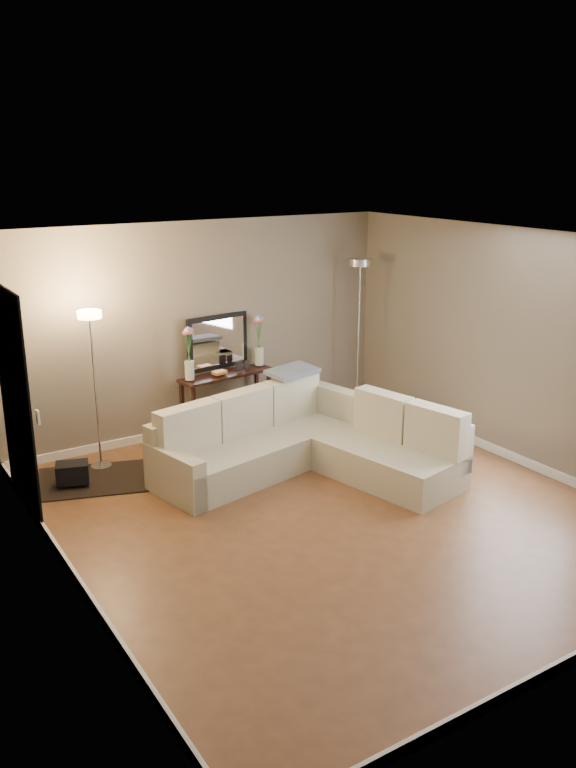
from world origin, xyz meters
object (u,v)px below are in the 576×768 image
console_table (222,400)px  floor_lamp_lit (93,359)px  sectional_sofa (303,443)px  floor_lamp_unlit (359,305)px

console_table → floor_lamp_lit: 1.87m
console_table → floor_lamp_lit: floor_lamp_lit is taller
sectional_sofa → floor_lamp_unlit: size_ratio=1.40×
floor_lamp_lit → floor_lamp_unlit: 3.59m
sectional_sofa → floor_lamp_lit: bearing=146.0°
sectional_sofa → floor_lamp_lit: size_ratio=1.62×
console_table → floor_lamp_lit: (-1.66, -0.27, 0.83)m
sectional_sofa → floor_lamp_unlit: floor_lamp_unlit is taller
floor_lamp_lit → sectional_sofa: bearing=-34.0°
sectional_sofa → floor_lamp_unlit: 2.44m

